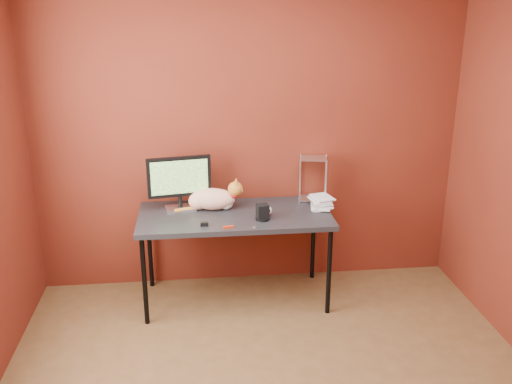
{
  "coord_description": "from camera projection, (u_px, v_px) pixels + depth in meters",
  "views": [
    {
      "loc": [
        -0.44,
        -2.78,
        2.36
      ],
      "look_at": [
        -0.01,
        1.15,
        1.0
      ],
      "focal_mm": 40.0,
      "sensor_mm": 36.0,
      "label": 1
    }
  ],
  "objects": [
    {
      "name": "desk",
      "position": [
        235.0,
        220.0,
        4.47
      ],
      "size": [
        1.5,
        0.7,
        0.75
      ],
      "color": "black",
      "rests_on": "ground"
    },
    {
      "name": "skull_mug",
      "position": [
        266.0,
        211.0,
        4.39
      ],
      "size": [
        0.09,
        0.09,
        0.09
      ],
      "rotation": [
        0.0,
        0.0,
        -0.01
      ],
      "color": "silver",
      "rests_on": "desk"
    },
    {
      "name": "black_gadget",
      "position": [
        204.0,
        224.0,
        4.21
      ],
      "size": [
        0.06,
        0.04,
        0.03
      ],
      "primitive_type": "cube",
      "rotation": [
        0.0,
        0.0,
        -0.1
      ],
      "color": "black",
      "rests_on": "desk"
    },
    {
      "name": "monitor",
      "position": [
        179.0,
        180.0,
        4.47
      ],
      "size": [
        0.5,
        0.2,
        0.43
      ],
      "rotation": [
        0.0,
        0.0,
        0.16
      ],
      "color": "#BABBC0",
      "rests_on": "desk"
    },
    {
      "name": "cat",
      "position": [
        213.0,
        199.0,
        4.52
      ],
      "size": [
        0.54,
        0.24,
        0.25
      ],
      "rotation": [
        0.0,
        0.0,
        -0.13
      ],
      "color": "#D0592C",
      "rests_on": "desk"
    },
    {
      "name": "speaker",
      "position": [
        263.0,
        213.0,
        4.32
      ],
      "size": [
        0.11,
        0.11,
        0.12
      ],
      "rotation": [
        0.0,
        0.0,
        0.19
      ],
      "color": "black",
      "rests_on": "desk"
    },
    {
      "name": "room",
      "position": [
        282.0,
        182.0,
        2.96
      ],
      "size": [
        3.52,
        3.52,
        2.61
      ],
      "color": "#51361B",
      "rests_on": "ground"
    },
    {
      "name": "book_stack",
      "position": [
        314.0,
        148.0,
        4.43
      ],
      "size": [
        0.19,
        0.23,
        0.99
      ],
      "rotation": [
        0.0,
        0.0,
        0.03
      ],
      "color": "beige",
      "rests_on": "desk"
    },
    {
      "name": "wire_rack",
      "position": [
        313.0,
        178.0,
        4.71
      ],
      "size": [
        0.24,
        0.21,
        0.37
      ],
      "rotation": [
        0.0,
        0.0,
        -0.2
      ],
      "color": "#BABBC0",
      "rests_on": "desk"
    },
    {
      "name": "washer",
      "position": [
        255.0,
        227.0,
        4.2
      ],
      "size": [
        0.04,
        0.04,
        0.0
      ],
      "primitive_type": "cylinder",
      "color": "#BABBC0",
      "rests_on": "desk"
    },
    {
      "name": "pocket_knife",
      "position": [
        228.0,
        227.0,
        4.18
      ],
      "size": [
        0.08,
        0.04,
        0.02
      ],
      "primitive_type": "cube",
      "rotation": [
        0.0,
        0.0,
        0.2
      ],
      "color": "#A3270C",
      "rests_on": "desk"
    }
  ]
}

